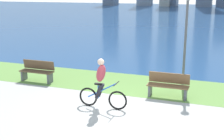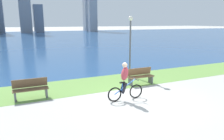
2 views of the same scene
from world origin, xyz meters
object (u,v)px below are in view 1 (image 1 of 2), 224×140
Objects in this scene: bench_near_path at (168,85)px; bench_far_along_path at (37,71)px; lamppost_tall at (186,26)px; cyclist_lead at (102,84)px.

bench_near_path is 1.00× the size of bench_far_along_path.
bench_near_path is at bearing -1.08° from bench_far_along_path.
bench_near_path is at bearing -100.37° from lamppost_tall.
lamppost_tall is (2.23, 3.56, 1.61)m from cyclist_lead.
bench_near_path is (1.91, 1.79, -0.39)m from cyclist_lead.
cyclist_lead is 4.21m from bench_far_along_path.
cyclist_lead reaches higher than bench_far_along_path.
bench_far_along_path is at bearing 153.10° from cyclist_lead.
bench_near_path and bench_far_along_path have the same top height.
lamppost_tall is at bearing 79.63° from bench_near_path.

